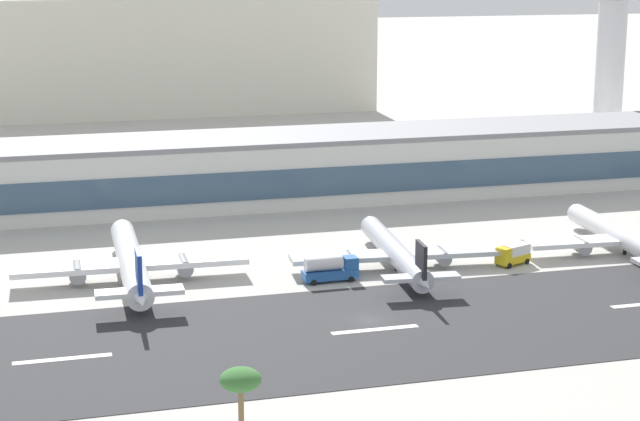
{
  "coord_description": "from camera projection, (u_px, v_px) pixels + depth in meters",
  "views": [
    {
      "loc": [
        -44.32,
        -134.61,
        48.49
      ],
      "look_at": [
        2.05,
        32.27,
        7.97
      ],
      "focal_mm": 61.43,
      "sensor_mm": 36.0,
      "label": 1
    }
  ],
  "objects": [
    {
      "name": "ground_plane",
      "position": [
        369.0,
        320.0,
        148.88
      ],
      "size": [
        1400.0,
        1400.0,
        0.0
      ],
      "primitive_type": "plane",
      "color": "#B2AFA8"
    },
    {
      "name": "runway_strip",
      "position": [
        378.0,
        330.0,
        145.1
      ],
      "size": [
        800.0,
        37.42,
        0.08
      ],
      "primitive_type": "cube",
      "color": "#2D2D30",
      "rests_on": "ground_plane"
    },
    {
      "name": "runway_centreline_dash_3",
      "position": [
        63.0,
        359.0,
        134.42
      ],
      "size": [
        12.0,
        1.2,
        0.01
      ],
      "primitive_type": "cube",
      "color": "white",
      "rests_on": "runway_strip"
    },
    {
      "name": "runway_centreline_dash_4",
      "position": [
        375.0,
        329.0,
        144.97
      ],
      "size": [
        12.0,
        1.2,
        0.01
      ],
      "primitive_type": "cube",
      "color": "white",
      "rests_on": "runway_strip"
    },
    {
      "name": "terminal_building",
      "position": [
        302.0,
        166.0,
        221.79
      ],
      "size": [
        208.74,
        22.21,
        13.42
      ],
      "color": "silver",
      "rests_on": "ground_plane"
    },
    {
      "name": "control_tower",
      "position": [
        612.0,
        38.0,
        267.49
      ],
      "size": [
        13.7,
        13.7,
        47.45
      ],
      "color": "silver",
      "rests_on": "ground_plane"
    },
    {
      "name": "distant_hotel_block",
      "position": [
        162.0,
        56.0,
        340.51
      ],
      "size": [
        131.55,
        28.64,
        35.89
      ],
      "primitive_type": "cube",
      "color": "beige",
      "rests_on": "ground_plane"
    },
    {
      "name": "airliner_navy_tail_gate_0",
      "position": [
        131.0,
        264.0,
        165.43
      ],
      "size": [
        35.75,
        43.89,
        9.16
      ],
      "rotation": [
        0.0,
        0.0,
        1.54
      ],
      "color": "white",
      "rests_on": "ground_plane"
    },
    {
      "name": "airliner_black_tail_gate_1",
      "position": [
        397.0,
        254.0,
        172.02
      ],
      "size": [
        33.81,
        39.02,
        8.15
      ],
      "rotation": [
        0.0,
        0.0,
        1.48
      ],
      "color": "silver",
      "rests_on": "ground_plane"
    },
    {
      "name": "airliner_blue_tail_gate_2",
      "position": [
        625.0,
        239.0,
        181.22
      ],
      "size": [
        34.11,
        39.3,
        8.2
      ],
      "rotation": [
        0.0,
        0.0,
        1.51
      ],
      "color": "silver",
      "rests_on": "ground_plane"
    },
    {
      "name": "service_box_truck_0",
      "position": [
        513.0,
        254.0,
        175.19
      ],
      "size": [
        6.46,
        4.54,
        3.25
      ],
      "rotation": [
        0.0,
        0.0,
        3.54
      ],
      "color": "gold",
      "rests_on": "ground_plane"
    },
    {
      "name": "service_fuel_truck_1",
      "position": [
        330.0,
        269.0,
        166.09
      ],
      "size": [
        8.58,
        3.1,
        3.95
      ],
      "rotation": [
        0.0,
        0.0,
        0.03
      ],
      "color": "#23569E",
      "rests_on": "ground_plane"
    },
    {
      "name": "palm_tree_0",
      "position": [
        241.0,
        384.0,
        99.96
      ],
      "size": [
        3.86,
        3.86,
        11.75
      ],
      "color": "brown",
      "rests_on": "ground_plane"
    }
  ]
}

